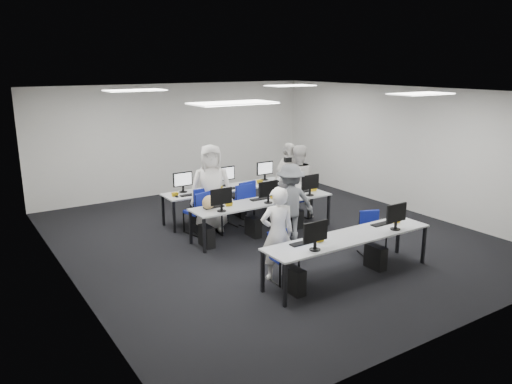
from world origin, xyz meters
TOP-DOWN VIEW (x-y plane):
  - room at (0.00, 0.00)m, footprint 9.00×9.02m
  - ceiling_panels at (0.00, 0.00)m, footprint 5.20×4.60m
  - desk_front at (0.00, -2.40)m, footprint 3.20×0.70m
  - desk_mid at (0.00, 0.20)m, footprint 3.20×0.70m
  - desk_back at (0.00, 1.60)m, footprint 3.20×0.70m
  - equipment_front at (-0.19, -2.42)m, footprint 2.51×0.41m
  - equipment_mid at (-0.19, 0.18)m, footprint 2.91×0.41m
  - equipment_back at (0.19, 1.62)m, footprint 2.91×0.41m
  - chair_0 at (-1.03, -1.91)m, footprint 0.43×0.46m
  - chair_1 at (1.06, -1.90)m, footprint 0.53×0.56m
  - chair_2 at (-0.99, 0.83)m, footprint 0.50×0.54m
  - chair_3 at (0.11, 0.75)m, footprint 0.56×0.60m
  - chair_4 at (1.26, 0.73)m, footprint 0.48×0.51m
  - chair_5 at (-1.12, 1.02)m, footprint 0.54×0.58m
  - chair_6 at (-0.05, 1.11)m, footprint 0.50×0.54m
  - chair_7 at (1.25, 1.13)m, footprint 0.47×0.52m
  - handbag at (-1.23, 0.31)m, footprint 0.39×0.33m
  - student_0 at (-1.06, -1.80)m, footprint 0.66×0.53m
  - student_1 at (1.31, 0.74)m, footprint 0.94×0.80m
  - student_2 at (-0.77, 1.07)m, footprint 1.07×0.90m
  - student_3 at (1.21, 0.98)m, footprint 1.11×0.72m
  - photographer at (0.25, -0.40)m, footprint 1.15×0.84m
  - dslr_camera at (0.30, -0.23)m, footprint 0.18×0.21m

SIDE VIEW (x-z plane):
  - chair_1 at x=1.06m, z-range -0.15..0.67m
  - chair_0 at x=-1.03m, z-range -0.15..0.68m
  - chair_4 at x=1.26m, z-range -0.17..0.74m
  - chair_5 at x=-1.12m, z-range -0.17..0.76m
  - chair_6 at x=-0.05m, z-range -0.17..0.77m
  - chair_7 at x=1.25m, z-range -0.17..0.77m
  - chair_2 at x=-0.99m, z-range -0.18..0.78m
  - chair_3 at x=0.11m, z-range -0.18..0.80m
  - equipment_mid at x=-0.19m, z-range -0.24..0.95m
  - equipment_back at x=0.19m, z-range -0.24..0.95m
  - equipment_front at x=-0.19m, z-range -0.24..0.95m
  - desk_front at x=0.00m, z-range 0.32..1.05m
  - desk_mid at x=0.00m, z-range 0.32..1.05m
  - desk_back at x=0.00m, z-range 0.32..1.05m
  - photographer at x=0.25m, z-range 0.00..1.59m
  - student_0 at x=-1.06m, z-range 0.00..1.60m
  - student_1 at x=1.31m, z-range 0.00..1.72m
  - handbag at x=-1.23m, z-range 0.73..1.00m
  - student_3 at x=1.21m, z-range 0.00..1.75m
  - student_2 at x=-0.77m, z-range 0.00..1.87m
  - room at x=0.00m, z-range 0.00..3.00m
  - dslr_camera at x=0.30m, z-range 1.60..1.70m
  - ceiling_panels at x=0.00m, z-range 2.98..2.99m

